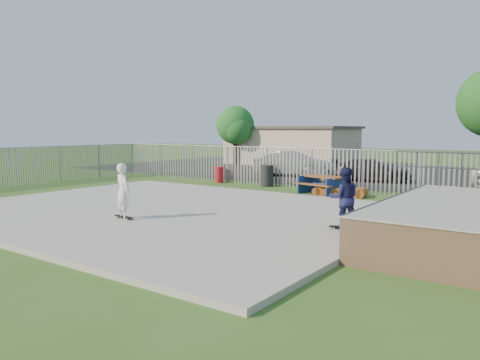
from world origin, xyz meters
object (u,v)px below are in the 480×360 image
Objects in this scene: funbox at (340,192)px; skater_navy at (344,198)px; picnic_table at (323,185)px; car_silver at (292,164)px; skater_white at (123,191)px; trash_bin_grey at (267,176)px; car_dark at (372,170)px; trash_bin_red at (219,175)px; tree_left at (235,125)px.

funbox is 1.18× the size of skater_navy.
car_silver reaches higher than picnic_table.
skater_navy is 1.00× the size of skater_white.
skater_navy reaches higher than trash_bin_grey.
car_silver is (-1.41, 5.20, 0.25)m from trash_bin_grey.
skater_white is at bearing -117.97° from funbox.
car_dark is (-0.92, 6.47, 0.46)m from funbox.
car_dark is (6.72, 5.42, 0.21)m from trash_bin_red.
car_silver is 0.97× the size of tree_left.
picnic_table is 2.07× the size of trash_bin_grey.
tree_left is at bearing 129.71° from funbox.
picnic_table reaches higher than funbox.
skater_white reaches higher than trash_bin_grey.
picnic_table is at bearing -150.95° from car_silver.
trash_bin_red is 3.10m from trash_bin_grey.
car_silver is 16.20m from skater_white.
tree_left is at bearing -78.99° from skater_navy.
funbox is 8.69m from car_silver.
car_silver is at bearing -87.45° from skater_navy.
skater_white is (11.66, -21.88, -2.27)m from tree_left.
trash_bin_grey is 0.64× the size of skater_white.
car_dark is at bearing -22.78° from tree_left.
picnic_table is 7.95m from car_silver.
trash_bin_grey is 11.22m from skater_navy.
skater_navy is at bearing -46.49° from picnic_table.
tree_left is (-7.06, 11.20, 2.85)m from trash_bin_red.
car_dark is (5.03, 0.16, -0.15)m from car_silver.
skater_navy is at bearing -141.31° from skater_white.
trash_bin_grey is 0.26× the size of car_dark.
picnic_table is 0.47× the size of tree_left.
skater_white is at bearing -9.11° from skater_navy.
trash_bin_red is 0.51× the size of skater_navy.
tree_left is at bearing 152.59° from picnic_table.
picnic_table is 1.32× the size of skater_navy.
picnic_table is 3.74m from trash_bin_grey.
tree_left is at bearing -45.95° from skater_white.
picnic_table is 6.78m from trash_bin_red.
tree_left reaches higher than trash_bin_red.
car_silver is 2.73× the size of skater_navy.
trash_bin_red is 0.18× the size of tree_left.
skater_white reaches higher than funbox.
trash_bin_red is (-6.72, 0.89, 0.02)m from picnic_table.
car_dark is at bearing -81.50° from skater_white.
skater_navy reaches higher than funbox.
trash_bin_grey is 5.39m from car_silver.
picnic_table is at bearing -86.22° from skater_white.
trash_bin_red reaches higher than funbox.
picnic_table is at bearing 159.66° from funbox.
tree_left is (-14.69, 12.26, 3.10)m from funbox.
skater_navy is at bearing -76.18° from funbox.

